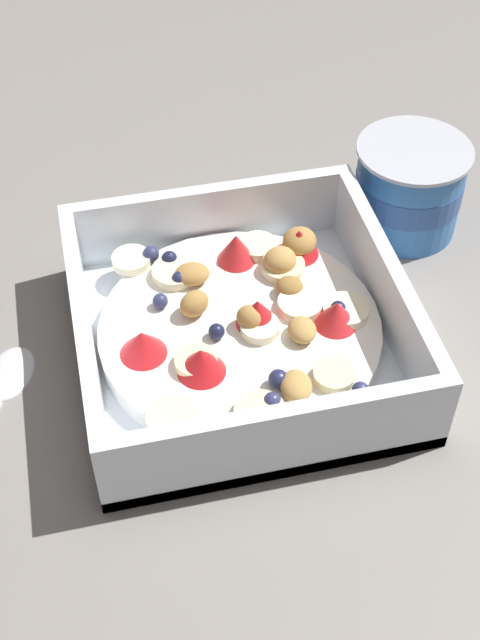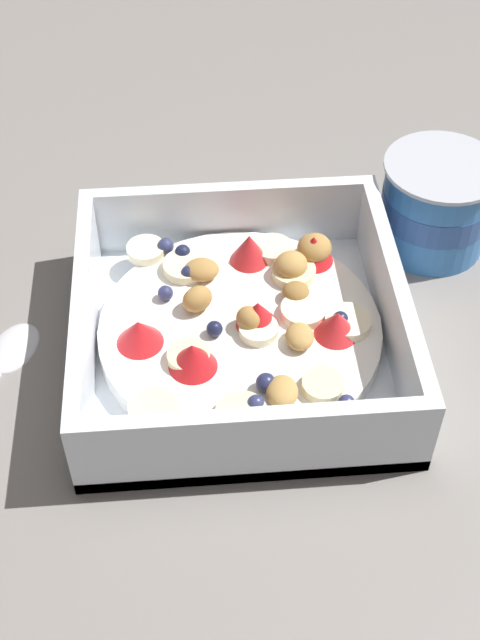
# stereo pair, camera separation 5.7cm
# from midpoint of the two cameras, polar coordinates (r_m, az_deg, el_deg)

# --- Properties ---
(ground_plane) EXTENTS (2.40, 2.40, 0.00)m
(ground_plane) POSITION_cam_midpoint_polar(r_m,az_deg,el_deg) (0.60, -1.77, -1.51)
(ground_plane) COLOR gray
(fruit_bowl) EXTENTS (0.21, 0.21, 0.06)m
(fruit_bowl) POSITION_cam_midpoint_polar(r_m,az_deg,el_deg) (0.58, -2.72, -0.69)
(fruit_bowl) COLOR white
(fruit_bowl) RESTS_ON ground
(yogurt_cup) EXTENTS (0.09, 0.09, 0.07)m
(yogurt_cup) POSITION_cam_midpoint_polar(r_m,az_deg,el_deg) (0.67, 8.76, 8.60)
(yogurt_cup) COLOR #3370B7
(yogurt_cup) RESTS_ON ground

